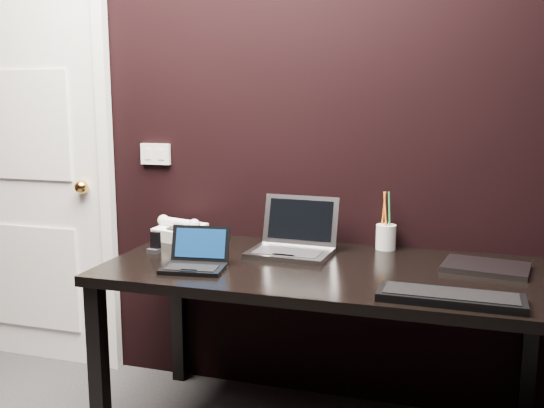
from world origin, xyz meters
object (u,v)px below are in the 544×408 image
(closed_laptop, at_px, (486,267))
(desk_phone, at_px, (180,231))
(mobile_phone, at_px, (155,245))
(pen_cup, at_px, (386,236))
(door, at_px, (28,165))
(netbook, at_px, (196,261))
(ext_keyboard, at_px, (450,297))
(desk, at_px, (324,286))
(silver_laptop, at_px, (293,244))

(closed_laptop, xyz_separation_m, desk_phone, (-1.33, 0.11, 0.03))
(mobile_phone, height_order, pen_cup, pen_cup)
(closed_laptop, bearing_deg, pen_cup, 151.89)
(desk_phone, xyz_separation_m, pen_cup, (0.93, 0.10, 0.01))
(door, bearing_deg, netbook, -24.92)
(netbook, xyz_separation_m, desk_phone, (-0.26, 0.42, 0.01))
(netbook, relative_size, ext_keyboard, 0.56)
(netbook, distance_m, mobile_phone, 0.32)
(netbook, xyz_separation_m, closed_laptop, (1.06, 0.31, -0.02))
(closed_laptop, bearing_deg, desk, -167.49)
(mobile_phone, bearing_deg, door, 157.77)
(silver_laptop, height_order, closed_laptop, silver_laptop)
(netbook, bearing_deg, ext_keyboard, -6.79)
(ext_keyboard, distance_m, pen_cup, 0.69)
(door, xyz_separation_m, closed_laptop, (2.25, -0.24, -0.29))
(door, bearing_deg, ext_keyboard, -17.31)
(silver_laptop, height_order, mobile_phone, silver_laptop)
(desk, height_order, silver_laptop, silver_laptop)
(desk_phone, bearing_deg, mobile_phone, -90.06)
(mobile_phone, xyz_separation_m, pen_cup, (0.93, 0.35, 0.03))
(netbook, xyz_separation_m, silver_laptop, (0.30, 0.33, 0.01))
(closed_laptop, bearing_deg, desk_phone, 175.25)
(desk, relative_size, ext_keyboard, 3.67)
(ext_keyboard, relative_size, desk_phone, 1.86)
(closed_laptop, height_order, pen_cup, pen_cup)
(desk_phone, bearing_deg, netbook, -57.61)
(silver_laptop, bearing_deg, mobile_phone, -164.87)
(door, distance_m, pen_cup, 1.86)
(closed_laptop, xyz_separation_m, mobile_phone, (-1.33, -0.13, 0.02))
(silver_laptop, bearing_deg, door, 171.43)
(pen_cup, bearing_deg, mobile_phone, -159.42)
(ext_keyboard, bearing_deg, door, 162.69)
(silver_laptop, distance_m, pen_cup, 0.41)
(closed_laptop, bearing_deg, ext_keyboard, -106.46)
(door, bearing_deg, pen_cup, -0.86)
(netbook, bearing_deg, door, 155.08)
(desk, relative_size, closed_laptop, 5.00)
(silver_laptop, height_order, desk_phone, silver_laptop)
(desk, bearing_deg, ext_keyboard, -31.14)
(silver_laptop, relative_size, desk_phone, 1.39)
(netbook, bearing_deg, desk_phone, 122.39)
(door, xyz_separation_m, ext_keyboard, (2.12, -0.66, -0.29))
(desk, bearing_deg, pen_cup, 60.71)
(netbook, distance_m, pen_cup, 0.84)
(desk_phone, bearing_deg, door, 171.81)
(desk, bearing_deg, netbook, -159.45)
(ext_keyboard, distance_m, desk_phone, 1.32)
(closed_laptop, relative_size, pen_cup, 1.35)
(ext_keyboard, xyz_separation_m, pen_cup, (-0.28, 0.63, 0.04))
(netbook, relative_size, silver_laptop, 0.75)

